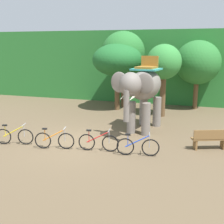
# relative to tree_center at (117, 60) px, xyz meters

# --- Properties ---
(ground_plane) EXTENTS (80.00, 80.00, 0.00)m
(ground_plane) POSITION_rel_tree_center_xyz_m (0.29, -7.30, -3.35)
(ground_plane) COLOR brown
(foliage_hedge) EXTENTS (36.00, 6.00, 5.43)m
(foliage_hedge) POSITION_rel_tree_center_xyz_m (0.29, 5.75, -0.63)
(foliage_hedge) COLOR #28702D
(foliage_hedge) RESTS_ON ground
(tree_center) EXTENTS (3.32, 3.32, 4.45)m
(tree_center) POSITION_rel_tree_center_xyz_m (0.00, 0.00, 0.00)
(tree_center) COLOR brown
(tree_center) RESTS_ON ground
(tree_far_left) EXTENTS (2.95, 2.95, 5.28)m
(tree_far_left) POSITION_rel_tree_center_xyz_m (0.13, 0.96, 0.51)
(tree_far_left) COLOR brown
(tree_far_left) RESTS_ON ground
(tree_center_right) EXTENTS (2.50, 2.50, 4.85)m
(tree_center_right) POSITION_rel_tree_center_xyz_m (0.17, 1.24, -0.05)
(tree_center_right) COLOR brown
(tree_center_right) RESTS_ON ground
(tree_left) EXTENTS (2.09, 2.09, 4.40)m
(tree_left) POSITION_rel_tree_center_xyz_m (3.22, -1.03, -0.07)
(tree_left) COLOR brown
(tree_left) RESTS_ON ground
(tree_right) EXTENTS (3.05, 3.05, 4.66)m
(tree_right) POSITION_rel_tree_center_xyz_m (5.08, 1.85, -0.17)
(tree_right) COLOR brown
(tree_right) RESTS_ON ground
(elephant) EXTENTS (2.19, 4.23, 3.78)m
(elephant) POSITION_rel_tree_center_xyz_m (2.72, -4.56, -1.15)
(elephant) COLOR slate
(elephant) RESTS_ON ground
(bike_yellow) EXTENTS (1.66, 0.62, 0.92)m
(bike_yellow) POSITION_rel_tree_center_xyz_m (-2.24, -8.36, -2.96)
(bike_yellow) COLOR black
(bike_yellow) RESTS_ON ground
(bike_orange) EXTENTS (1.67, 0.59, 0.92)m
(bike_orange) POSITION_rel_tree_center_xyz_m (-0.27, -8.33, -2.96)
(bike_orange) COLOR black
(bike_orange) RESTS_ON ground
(bike_red) EXTENTS (1.70, 0.52, 0.92)m
(bike_red) POSITION_rel_tree_center_xyz_m (1.60, -8.01, -2.96)
(bike_red) COLOR black
(bike_red) RESTS_ON ground
(bike_blue) EXTENTS (1.69, 0.53, 0.92)m
(bike_blue) POSITION_rel_tree_center_xyz_m (3.28, -8.04, -2.96)
(bike_blue) COLOR black
(bike_blue) RESTS_ON ground
(wooden_bench) EXTENTS (1.55, 0.93, 0.89)m
(wooden_bench) POSITION_rel_tree_center_xyz_m (6.01, -6.41, -2.87)
(wooden_bench) COLOR brown
(wooden_bench) RESTS_ON ground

